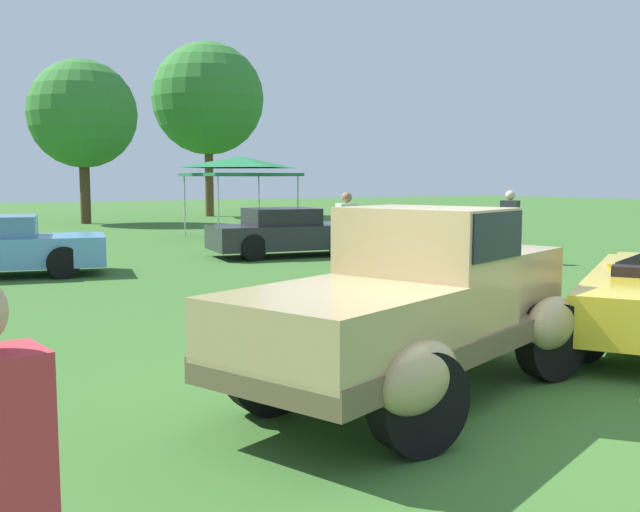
% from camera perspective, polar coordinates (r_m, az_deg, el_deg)
% --- Properties ---
extents(ground_plane, '(120.00, 120.00, 0.00)m').
position_cam_1_polar(ground_plane, '(6.38, 12.25, -11.87)').
color(ground_plane, '#386628').
extents(feature_pickup_truck, '(4.40, 2.84, 1.70)m').
position_cam_1_polar(feature_pickup_truck, '(6.54, 7.89, -3.57)').
color(feature_pickup_truck, brown).
rests_on(feature_pickup_truck, ground_plane).
extents(show_car_charcoal, '(4.08, 2.24, 1.22)m').
position_cam_1_polar(show_car_charcoal, '(18.42, -2.67, 1.84)').
color(show_car_charcoal, '#28282D').
rests_on(show_car_charcoal, ground_plane).
extents(spectator_between_cars, '(0.37, 0.46, 1.69)m').
position_cam_1_polar(spectator_between_cars, '(17.43, 14.66, 2.45)').
color(spectator_between_cars, '#283351').
rests_on(spectator_between_cars, ground_plane).
extents(spectator_by_row, '(0.41, 0.25, 1.69)m').
position_cam_1_polar(spectator_by_row, '(14.88, 2.10, 2.06)').
color(spectator_by_row, '#9E998E').
rests_on(spectator_by_row, ground_plane).
extents(canopy_tent_left_field, '(3.16, 3.16, 2.71)m').
position_cam_1_polar(canopy_tent_left_field, '(24.58, -6.32, 7.12)').
color(canopy_tent_left_field, '#B7B7BC').
rests_on(canopy_tent_left_field, ground_plane).
extents(treeline_mid_left, '(4.67, 4.67, 7.11)m').
position_cam_1_polar(treeline_mid_left, '(33.67, -18.16, 10.54)').
color(treeline_mid_left, '#47331E').
rests_on(treeline_mid_left, ground_plane).
extents(treeline_center, '(5.79, 5.79, 9.01)m').
position_cam_1_polar(treeline_center, '(38.98, -8.80, 12.09)').
color(treeline_center, brown).
rests_on(treeline_center, ground_plane).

